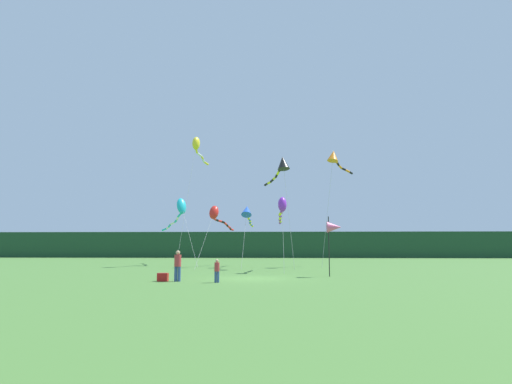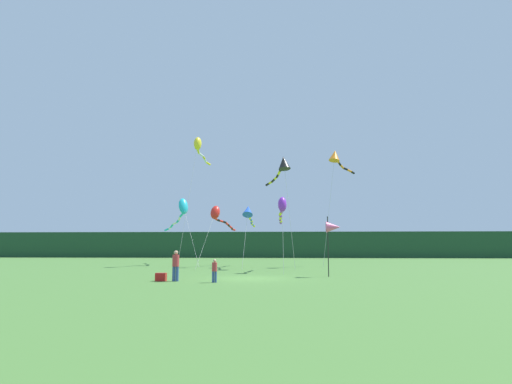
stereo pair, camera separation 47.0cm
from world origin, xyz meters
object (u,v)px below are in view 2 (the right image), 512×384
(person_adult, at_px, (176,264))
(cooler_box, at_px, (161,277))
(kite_red, at_px, (217,215))
(person_child, at_px, (214,269))
(kite_black, at_px, (283,165))
(kite_cyan, at_px, (182,210))
(kite_orange, at_px, (336,157))
(kite_blue, at_px, (249,212))
(banner_flag_pole, at_px, (333,228))
(kite_yellow, at_px, (198,146))
(kite_purple, at_px, (282,207))

(person_adult, relative_size, cooler_box, 3.00)
(cooler_box, height_order, kite_red, kite_red)
(person_child, relative_size, kite_red, 0.14)
(kite_black, bearing_deg, kite_cyan, 149.24)
(kite_red, relative_size, kite_orange, 0.79)
(kite_red, distance_m, kite_orange, 12.53)
(person_adult, relative_size, kite_blue, 0.23)
(banner_flag_pole, xyz_separation_m, kite_yellow, (-11.51, 13.93, 8.77))
(cooler_box, xyz_separation_m, kite_orange, (11.75, 17.01, 10.10))
(cooler_box, bearing_deg, kite_cyan, 100.63)
(person_adult, xyz_separation_m, kite_blue, (2.69, 15.76, 4.05))
(banner_flag_pole, xyz_separation_m, kite_cyan, (-13.49, 15.70, 2.56))
(kite_orange, bearing_deg, cooler_box, -124.64)
(person_adult, bearing_deg, banner_flag_pole, 23.98)
(kite_yellow, xyz_separation_m, kite_purple, (8.29, -9.58, -7.07))
(banner_flag_pole, distance_m, kite_purple, 5.66)
(kite_red, bearing_deg, kite_orange, 6.43)
(kite_cyan, relative_size, kite_blue, 1.26)
(person_child, relative_size, kite_cyan, 0.13)
(kite_yellow, distance_m, kite_red, 7.69)
(kite_purple, bearing_deg, person_child, -111.57)
(kite_purple, height_order, kite_blue, kite_blue)
(kite_yellow, xyz_separation_m, kite_black, (8.40, -4.41, -2.84))
(person_child, relative_size, cooler_box, 2.19)
(kite_yellow, distance_m, kite_orange, 13.55)
(person_adult, distance_m, kite_cyan, 20.74)
(person_child, bearing_deg, kite_cyan, 108.32)
(banner_flag_pole, distance_m, kite_cyan, 20.86)
(person_child, relative_size, kite_orange, 0.11)
(banner_flag_pole, bearing_deg, person_child, -145.60)
(kite_cyan, bearing_deg, kite_blue, -28.76)
(banner_flag_pole, xyz_separation_m, kite_red, (-9.22, 11.84, 1.73))
(kite_red, xyz_separation_m, kite_black, (6.11, -2.32, 4.19))
(cooler_box, distance_m, kite_black, 17.38)
(kite_purple, relative_size, kite_cyan, 0.61)
(kite_blue, bearing_deg, kite_red, 178.36)
(kite_purple, relative_size, kite_blue, 0.77)
(person_adult, height_order, person_child, person_adult)
(person_child, height_order, kite_black, kite_black)
(kite_black, bearing_deg, kite_blue, 145.04)
(kite_black, distance_m, kite_blue, 5.58)
(person_adult, xyz_separation_m, person_child, (2.23, -0.63, -0.25))
(kite_black, bearing_deg, kite_orange, 35.31)
(kite_yellow, bearing_deg, kite_cyan, 138.26)
(banner_flag_pole, bearing_deg, kite_yellow, 129.56)
(person_adult, height_order, kite_cyan, kite_cyan)
(kite_orange, height_order, kite_black, kite_orange)
(kite_purple, bearing_deg, kite_yellow, 130.86)
(cooler_box, distance_m, banner_flag_pole, 10.94)
(person_adult, bearing_deg, cooler_box, 173.93)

